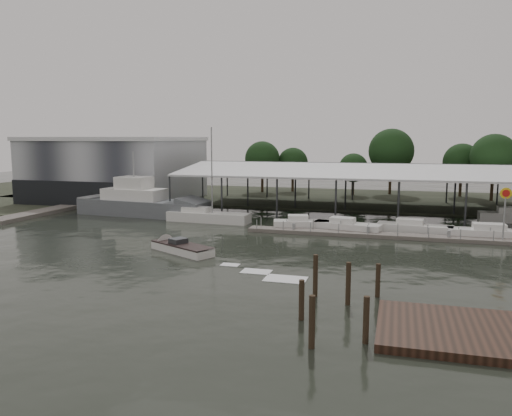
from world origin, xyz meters
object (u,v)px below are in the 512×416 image
(grey_trawler, at_px, (142,204))
(shell_fuel_sign, at_px, (505,204))
(white_sailboat, at_px, (207,217))
(speedboat_underway, at_px, (178,247))

(grey_trawler, bearing_deg, shell_fuel_sign, -3.27)
(shell_fuel_sign, distance_m, white_sailboat, 33.20)
(shell_fuel_sign, bearing_deg, white_sailboat, 173.01)
(white_sailboat, relative_size, speedboat_underway, 0.70)
(shell_fuel_sign, distance_m, grey_trawler, 43.71)
(shell_fuel_sign, relative_size, white_sailboat, 0.47)
(white_sailboat, distance_m, speedboat_underway, 16.37)
(shell_fuel_sign, bearing_deg, grey_trawler, 171.28)
(white_sailboat, height_order, speedboat_underway, white_sailboat)
(grey_trawler, bearing_deg, white_sailboat, -8.63)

